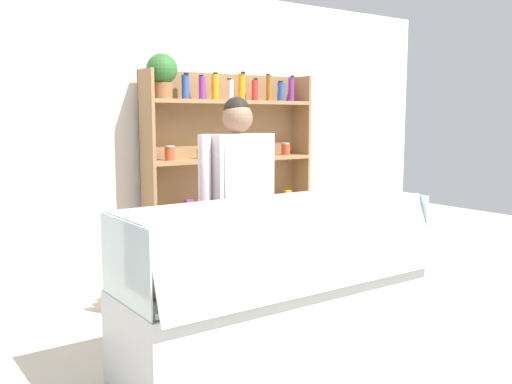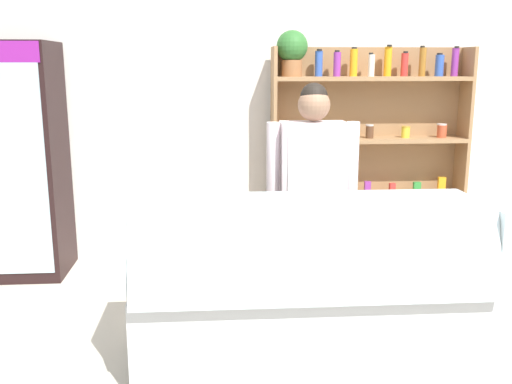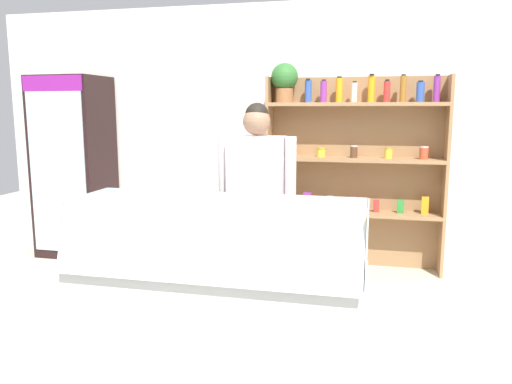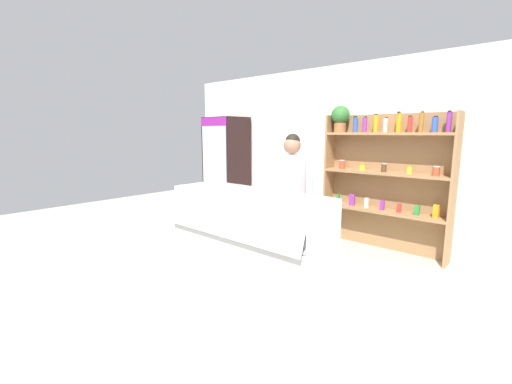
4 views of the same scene
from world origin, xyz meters
name	(u,v)px [view 2 (image 2 of 4)]	position (x,y,z in m)	size (l,w,h in m)	color
ground_plane	(339,369)	(0.00, 0.00, 0.00)	(12.00, 12.00, 0.00)	beige
back_wall	(293,112)	(0.00, 2.22, 1.35)	(6.80, 0.10, 2.70)	white
drinks_fridge	(17,162)	(-2.38, 1.81, 0.98)	(0.73, 0.63, 1.96)	black
shelving_unit	(359,135)	(0.57, 1.99, 1.16)	(1.76, 0.29, 2.07)	#9E754C
deli_display_case	(307,315)	(-0.19, 0.09, 0.31)	(2.03, 0.74, 1.01)	silver
shop_clerk	(312,183)	(-0.06, 0.74, 0.99)	(0.63, 0.25, 1.66)	#2D2D38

